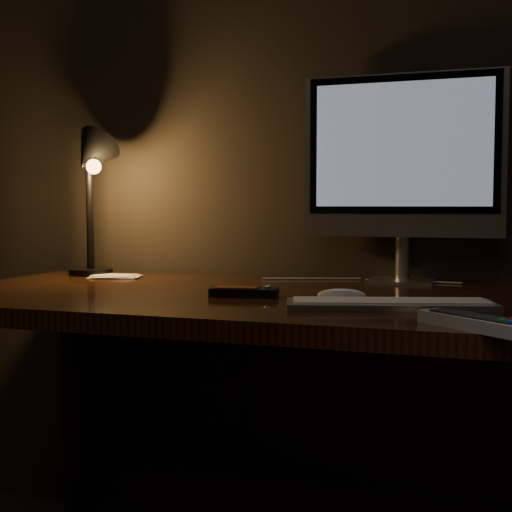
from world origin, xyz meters
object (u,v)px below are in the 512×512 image
(keyboard, at_px, (390,304))
(desk_lamp, at_px, (91,176))
(media_remote, at_px, (244,292))
(tv_remote, at_px, (476,322))
(monitor, at_px, (403,160))
(desk, at_px, (292,346))
(mouse, at_px, (342,297))

(keyboard, distance_m, desk_lamp, 0.97)
(media_remote, height_order, tv_remote, same)
(tv_remote, bearing_deg, desk_lamp, -167.86)
(tv_remote, bearing_deg, keyboard, 168.49)
(monitor, bearing_deg, media_remote, -126.16)
(monitor, bearing_deg, desk_lamp, -171.53)
(desk, relative_size, tv_remote, 8.36)
(keyboard, bearing_deg, desk_lamp, 142.36)
(media_remote, xyz_separation_m, desk_lamp, (-0.54, 0.27, 0.27))
(media_remote, height_order, desk_lamp, desk_lamp)
(tv_remote, bearing_deg, mouse, 176.56)
(keyboard, relative_size, tv_remote, 2.09)
(desk_lamp, bearing_deg, keyboard, -35.26)
(keyboard, xyz_separation_m, desk_lamp, (-0.87, 0.34, 0.27))
(desk, relative_size, media_remote, 10.47)
(mouse, bearing_deg, monitor, 67.22)
(desk_lamp, bearing_deg, media_remote, -40.33)
(desk_lamp, bearing_deg, mouse, -34.73)
(tv_remote, relative_size, desk_lamp, 0.46)
(monitor, distance_m, desk_lamp, 0.84)
(desk, height_order, keyboard, keyboard)
(desk, relative_size, mouse, 16.09)
(desk, relative_size, desk_lamp, 3.87)
(monitor, height_order, mouse, monitor)
(desk, xyz_separation_m, monitor, (0.22, 0.26, 0.44))
(desk, height_order, mouse, mouse)
(mouse, relative_size, tv_remote, 0.52)
(desk, xyz_separation_m, tv_remote, (0.42, -0.41, 0.14))
(desk, distance_m, monitor, 0.56)
(desk, height_order, monitor, monitor)
(keyboard, xyz_separation_m, tv_remote, (0.16, -0.21, 0.00))
(desk, bearing_deg, tv_remote, -44.19)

